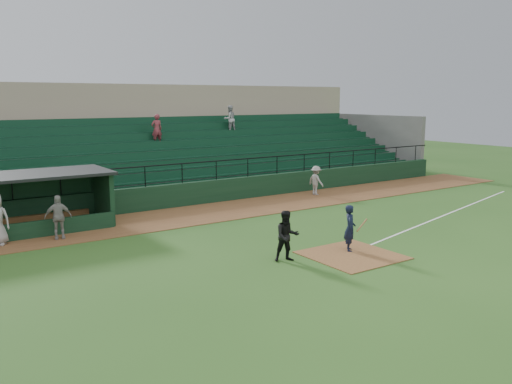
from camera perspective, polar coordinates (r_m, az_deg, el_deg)
ground at (r=19.82m, az=8.22°, el=-6.08°), size 90.00×90.00×0.00m
warning_track at (r=26.08m, az=-3.72°, el=-2.05°), size 40.00×4.00×0.03m
home_plate_dirt at (r=19.12m, az=10.25°, el=-6.69°), size 3.00×3.00×0.03m
foul_line at (r=26.43m, az=19.35°, el=-2.46°), size 17.49×4.44×0.01m
stadium_structure at (r=33.22m, az=-11.24°, el=4.39°), size 38.00×13.08×6.40m
batter_at_plate at (r=19.46m, az=10.06°, el=-3.84°), size 1.14×0.74×1.70m
umpire at (r=18.02m, az=3.34°, el=-4.74°), size 1.03×0.92×1.75m
runner at (r=30.34m, az=6.46°, el=1.24°), size 0.67×1.10×1.65m
dugout_player_a at (r=22.11m, az=-20.48°, el=-2.53°), size 1.07×0.59×1.74m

